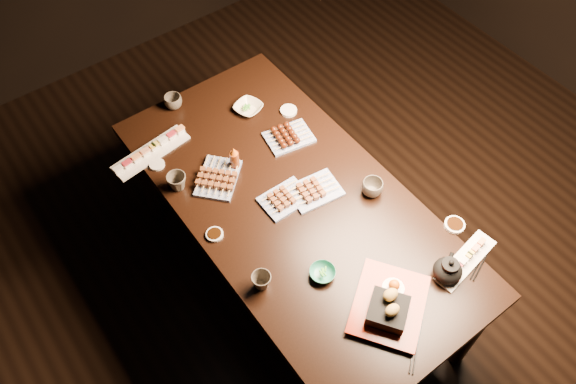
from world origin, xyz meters
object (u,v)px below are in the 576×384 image
at_px(yakitori_plate_center, 285,196).
at_px(edamame_bowl_green, 322,273).
at_px(teacup_near_left, 261,281).
at_px(yakitori_plate_left, 218,175).
at_px(edamame_bowl_cream, 248,108).
at_px(tempura_tray, 391,300).
at_px(dining_table, 294,245).
at_px(sushi_platter_near, 466,259).
at_px(sushi_platter_far, 150,150).
at_px(teacup_far_left, 177,182).
at_px(teacup_far_right, 173,102).
at_px(teapot, 448,269).
at_px(teacup_mid_right, 372,188).
at_px(yakitori_plate_right, 315,188).
at_px(condiment_bottle, 234,158).

distance_m(yakitori_plate_center, edamame_bowl_green, 0.40).
xyz_separation_m(yakitori_plate_center, teacup_near_left, (-0.32, -0.28, 0.01)).
relative_size(yakitori_plate_left, edamame_bowl_green, 2.18).
xyz_separation_m(edamame_bowl_cream, tempura_tray, (-0.16, -1.20, 0.05)).
height_order(dining_table, sushi_platter_near, sushi_platter_near).
relative_size(sushi_platter_far, yakitori_plate_center, 1.83).
relative_size(teacup_far_left, teacup_far_right, 0.99).
bearing_deg(sushi_platter_near, edamame_bowl_cream, 92.20).
relative_size(yakitori_plate_left, teacup_far_left, 2.65).
xyz_separation_m(edamame_bowl_green, teapot, (0.40, -0.30, 0.04)).
height_order(sushi_platter_far, edamame_bowl_green, sushi_platter_far).
relative_size(dining_table, teacup_mid_right, 18.68).
relative_size(yakitori_plate_right, teacup_far_right, 2.54).
bearing_deg(yakitori_plate_right, yakitori_plate_left, 141.98).
distance_m(yakitori_plate_right, edamame_bowl_green, 0.42).
distance_m(dining_table, condiment_bottle, 0.56).
bearing_deg(dining_table, edamame_bowl_cream, 63.89).
bearing_deg(teacup_mid_right, dining_table, 151.78).
relative_size(yakitori_plate_center, teacup_far_right, 2.37).
height_order(sushi_platter_near, teacup_near_left, teacup_near_left).
bearing_deg(tempura_tray, condiment_bottle, 61.22).
bearing_deg(edamame_bowl_green, yakitori_plate_center, 75.72).
relative_size(dining_table, edamame_bowl_green, 16.81).
bearing_deg(teacup_far_left, teacup_mid_right, -38.55).
bearing_deg(tempura_tray, sushi_platter_near, -40.57).
distance_m(teapot, condiment_bottle, 1.05).
distance_m(sushi_platter_near, condiment_bottle, 1.09).
relative_size(dining_table, teacup_far_right, 20.15).
distance_m(teacup_far_right, condiment_bottle, 0.51).
xyz_separation_m(yakitori_plate_center, teacup_far_right, (-0.11, 0.79, 0.01)).
relative_size(dining_table, sushi_platter_far, 4.66).
bearing_deg(teacup_near_left, teacup_mid_right, 7.13).
relative_size(yakitori_plate_center, yakitori_plate_right, 0.93).
relative_size(sushi_platter_far, teacup_mid_right, 4.01).
height_order(yakitori_plate_left, teapot, teapot).
distance_m(edamame_bowl_green, edamame_bowl_cream, 0.98).
xyz_separation_m(yakitori_plate_center, teacup_far_left, (-0.35, 0.34, 0.01)).
relative_size(sushi_platter_near, teacup_near_left, 4.02).
xyz_separation_m(sushi_platter_far, teacup_mid_right, (0.68, -0.79, 0.01)).
height_order(yakitori_plate_right, teapot, teapot).
bearing_deg(yakitori_plate_right, condiment_bottle, 130.06).
bearing_deg(teacup_near_left, teapot, -33.28).
bearing_deg(yakitori_plate_center, sushi_platter_far, 120.62).
distance_m(tempura_tray, teacup_far_right, 1.45).
xyz_separation_m(sushi_platter_near, yakitori_plate_left, (-0.59, 0.97, 0.01)).
bearing_deg(sushi_platter_far, sushi_platter_near, 113.51).
height_order(sushi_platter_far, yakitori_plate_left, yakitori_plate_left).
relative_size(edamame_bowl_cream, tempura_tray, 0.40).
xyz_separation_m(teacup_near_left, teacup_mid_right, (0.66, 0.08, 0.00)).
distance_m(edamame_bowl_green, tempura_tray, 0.29).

